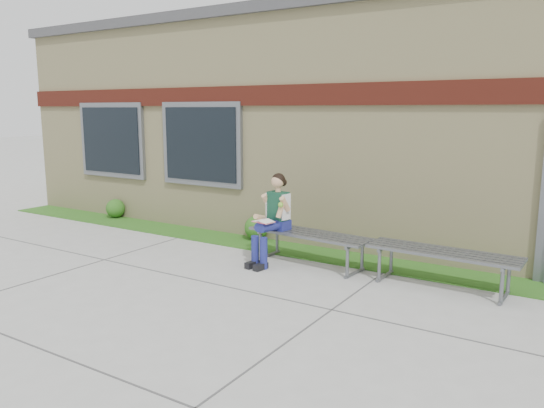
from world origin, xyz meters
The scene contains 8 objects.
ground centered at (0.00, 0.00, 0.00)m, with size 80.00×80.00×0.00m, color #9E9E99.
grass_strip centered at (0.00, 2.60, 0.01)m, with size 16.00×0.80×0.02m, color #2D5115.
school_building centered at (0.00, 5.99, 2.10)m, with size 16.20×6.22×4.20m.
bench_left centered at (-0.11, 2.00, 0.39)m, with size 2.01×0.73×0.51m.
bench_right centered at (1.89, 2.00, 0.40)m, with size 2.00×0.61×0.52m.
girl centered at (-0.65, 1.79, 0.75)m, with size 0.48×0.83×1.40m.
shrub_west centered at (-5.38, 2.85, 0.22)m, with size 0.41×0.41×0.41m, color #2D5115.
shrub_mid centered at (-1.66, 2.85, 0.24)m, with size 0.43×0.43×0.43m, color #2D5115.
Camera 1 is at (3.60, -4.96, 2.37)m, focal length 35.00 mm.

